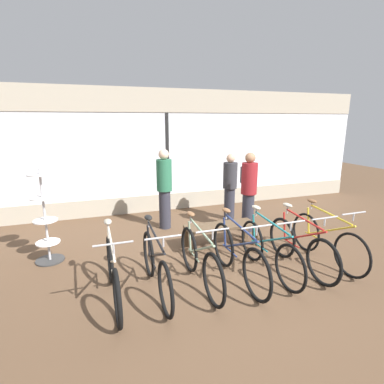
% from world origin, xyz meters
% --- Properties ---
extents(ground_plane, '(24.00, 24.00, 0.00)m').
position_xyz_m(ground_plane, '(0.00, 0.00, 0.00)').
color(ground_plane, brown).
extents(shop_back_wall, '(12.00, 0.08, 3.20)m').
position_xyz_m(shop_back_wall, '(0.00, 3.55, 1.64)').
color(shop_back_wall, '#B2A893').
rests_on(shop_back_wall, ground_plane).
extents(bicycle_far_left, '(0.46, 1.79, 1.04)m').
position_xyz_m(bicycle_far_left, '(-1.80, -0.35, 0.39)').
color(bicycle_far_left, black).
rests_on(bicycle_far_left, ground_plane).
extents(bicycle_left, '(0.46, 1.79, 1.04)m').
position_xyz_m(bicycle_left, '(-1.21, -0.36, 0.40)').
color(bicycle_left, black).
rests_on(bicycle_left, ground_plane).
extents(bicycle_center_left, '(0.46, 1.74, 1.05)m').
position_xyz_m(bicycle_center_left, '(-0.56, -0.39, 0.40)').
color(bicycle_center_left, black).
rests_on(bicycle_center_left, ground_plane).
extents(bicycle_center, '(0.46, 1.81, 1.06)m').
position_xyz_m(bicycle_center, '(0.04, -0.45, 0.41)').
color(bicycle_center, black).
rests_on(bicycle_center, ground_plane).
extents(bicycle_center_right, '(0.46, 1.77, 1.04)m').
position_xyz_m(bicycle_center_right, '(0.61, -0.41, 0.40)').
color(bicycle_center_right, black).
rests_on(bicycle_center_right, ground_plane).
extents(bicycle_right, '(0.46, 1.73, 1.04)m').
position_xyz_m(bicycle_right, '(1.18, -0.46, 0.40)').
color(bicycle_right, black).
rests_on(bicycle_right, ground_plane).
extents(bicycle_far_right, '(0.46, 1.78, 1.04)m').
position_xyz_m(bicycle_far_right, '(1.77, -0.39, 0.40)').
color(bicycle_far_right, black).
rests_on(bicycle_far_right, ground_plane).
extents(accessory_rack, '(0.48, 0.48, 1.65)m').
position_xyz_m(accessory_rack, '(-2.77, 1.22, 0.68)').
color(accessory_rack, '#333333').
rests_on(accessory_rack, ground_plane).
extents(display_bench, '(1.40, 0.44, 0.44)m').
position_xyz_m(display_bench, '(0.34, 0.82, 0.36)').
color(display_bench, brown).
rests_on(display_bench, ground_plane).
extents(customer_near_rack, '(0.41, 0.53, 1.74)m').
position_xyz_m(customer_near_rack, '(1.26, 1.41, 0.94)').
color(customer_near_rack, '#2D2D38').
rests_on(customer_near_rack, ground_plane).
extents(customer_by_window, '(0.48, 0.48, 1.62)m').
position_xyz_m(customer_by_window, '(1.22, 2.25, 0.85)').
color(customer_by_window, '#2D2D38').
rests_on(customer_by_window, ground_plane).
extents(customer_mid_floor, '(0.45, 0.45, 1.80)m').
position_xyz_m(customer_mid_floor, '(-0.44, 2.17, 0.95)').
color(customer_mid_floor, '#2D2D38').
rests_on(customer_mid_floor, ground_plane).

